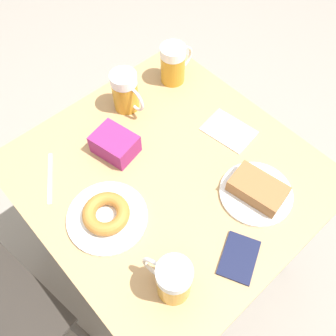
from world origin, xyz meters
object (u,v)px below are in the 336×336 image
object	(u,v)px
beer_mug_right	(173,280)
napkin_folded	(229,131)
passport_near_edge	(239,258)
blue_pouch	(115,144)
plate_with_donut	(108,216)
fork	(50,178)
plate_with_cake	(257,191)
beer_mug_center	(126,92)
beer_mug_left	(174,64)

from	to	relation	value
beer_mug_right	napkin_folded	bearing A→B (deg)	-62.54
passport_near_edge	blue_pouch	distance (m)	0.49
plate_with_donut	blue_pouch	bearing A→B (deg)	-43.16
napkin_folded	fork	bearing A→B (deg)	65.83
passport_near_edge	blue_pouch	xyz separation A→B (m)	(0.49, 0.03, 0.03)
plate_with_donut	fork	world-z (taller)	plate_with_donut
plate_with_cake	beer_mug_center	size ratio (longest dim) A/B	1.51
plate_with_cake	plate_with_donut	bearing A→B (deg)	58.50
plate_with_donut	beer_mug_right	size ratio (longest dim) A/B	1.61
beer_mug_right	napkin_folded	world-z (taller)	beer_mug_right
plate_with_cake	plate_with_donut	xyz separation A→B (m)	(0.22, 0.36, -0.00)
napkin_folded	passport_near_edge	bearing A→B (deg)	136.36
beer_mug_right	beer_mug_left	bearing A→B (deg)	-42.82
plate_with_cake	plate_with_donut	world-z (taller)	plate_with_cake
beer_mug_right	blue_pouch	bearing A→B (deg)	-19.98
napkin_folded	blue_pouch	distance (m)	0.37
plate_with_donut	beer_mug_center	bearing A→B (deg)	-46.18
plate_with_cake	blue_pouch	xyz separation A→B (m)	(0.39, 0.20, 0.01)
fork	passport_near_edge	bearing A→B (deg)	-156.67
plate_with_donut	blue_pouch	xyz separation A→B (m)	(0.17, -0.16, 0.02)
beer_mug_left	beer_mug_right	xyz separation A→B (m)	(-0.54, 0.50, 0.00)
beer_mug_center	napkin_folded	distance (m)	0.36
napkin_folded	passport_near_edge	world-z (taller)	passport_near_edge
plate_with_cake	beer_mug_left	world-z (taller)	beer_mug_left
beer_mug_left	fork	size ratio (longest dim) A/B	0.91
plate_with_donut	blue_pouch	size ratio (longest dim) A/B	1.54
passport_near_edge	fork	bearing A→B (deg)	23.33
beer_mug_right	blue_pouch	size ratio (longest dim) A/B	0.96
beer_mug_left	beer_mug_right	world-z (taller)	same
plate_with_cake	fork	world-z (taller)	plate_with_cake
plate_with_donut	napkin_folded	distance (m)	0.48
beer_mug_center	blue_pouch	xyz separation A→B (m)	(-0.12, 0.14, -0.04)
plate_with_cake	beer_mug_left	distance (m)	0.53
beer_mug_left	napkin_folded	bearing A→B (deg)	174.52
plate_with_donut	beer_mug_center	xyz separation A→B (m)	(0.29, -0.30, 0.05)
plate_with_donut	napkin_folded	xyz separation A→B (m)	(-0.01, -0.48, -0.02)
passport_near_edge	blue_pouch	bearing A→B (deg)	2.92
beer_mug_center	beer_mug_right	distance (m)	0.62
napkin_folded	plate_with_donut	bearing A→B (deg)	88.48
blue_pouch	beer_mug_left	bearing A→B (deg)	-72.09
beer_mug_center	napkin_folded	bearing A→B (deg)	-149.97
plate_with_cake	passport_near_edge	bearing A→B (deg)	118.08
plate_with_donut	passport_near_edge	xyz separation A→B (m)	(-0.32, -0.19, -0.01)
plate_with_cake	passport_near_edge	world-z (taller)	plate_with_cake
passport_near_edge	blue_pouch	size ratio (longest dim) A/B	1.04
fork	blue_pouch	xyz separation A→B (m)	(-0.05, -0.21, 0.03)
beer_mug_right	passport_near_edge	size ratio (longest dim) A/B	0.92
plate_with_cake	napkin_folded	world-z (taller)	plate_with_cake
beer_mug_left	beer_mug_center	size ratio (longest dim) A/B	1.00
plate_with_donut	beer_mug_left	world-z (taller)	beer_mug_left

